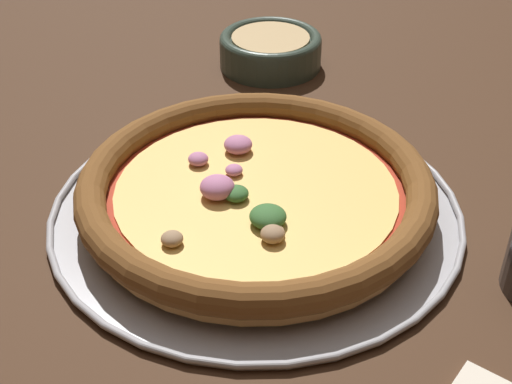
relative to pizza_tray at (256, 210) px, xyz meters
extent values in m
plane|color=#3D2616|center=(0.00, 0.00, 0.00)|extent=(3.00, 3.00, 0.00)
cylinder|color=#9E9EA3|center=(0.00, 0.00, 0.00)|extent=(0.37, 0.37, 0.01)
torus|color=#9E9EA3|center=(0.00, 0.00, 0.00)|extent=(0.38, 0.38, 0.01)
cylinder|color=tan|center=(0.00, 0.00, 0.01)|extent=(0.30, 0.30, 0.01)
torus|color=brown|center=(0.00, 0.00, 0.03)|extent=(0.33, 0.33, 0.03)
cylinder|color=#A32D19|center=(0.00, 0.00, 0.02)|extent=(0.27, 0.27, 0.00)
cylinder|color=#E5B75B|center=(0.00, 0.00, 0.02)|extent=(0.26, 0.26, 0.00)
ellipsoid|color=#B26B93|center=(0.03, 0.06, 0.03)|extent=(0.03, 0.03, 0.02)
ellipsoid|color=#8E7051|center=(-0.10, -0.01, 0.03)|extent=(0.02, 0.02, 0.01)
ellipsoid|color=#B26B93|center=(-0.03, 0.01, 0.03)|extent=(0.04, 0.04, 0.02)
ellipsoid|color=#B26B93|center=(0.00, 0.03, 0.03)|extent=(0.02, 0.02, 0.01)
ellipsoid|color=#33602D|center=(-0.02, 0.00, 0.03)|extent=(0.03, 0.03, 0.01)
ellipsoid|color=#33602D|center=(-0.03, -0.05, 0.03)|extent=(0.04, 0.04, 0.02)
ellipsoid|color=#B26B93|center=(-0.01, 0.07, 0.03)|extent=(0.02, 0.02, 0.01)
ellipsoid|color=#8E7051|center=(-0.04, -0.06, 0.03)|extent=(0.03, 0.03, 0.01)
ellipsoid|color=#8E7051|center=(-0.03, -0.06, 0.03)|extent=(0.02, 0.02, 0.01)
cylinder|color=#334238|center=(0.22, 0.23, 0.01)|extent=(0.13, 0.13, 0.04)
torus|color=#334238|center=(0.22, 0.23, 0.03)|extent=(0.13, 0.13, 0.01)
cylinder|color=tan|center=(0.22, 0.23, 0.03)|extent=(0.10, 0.10, 0.00)
camera|label=1|loc=(-0.34, -0.40, 0.40)|focal=50.00mm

